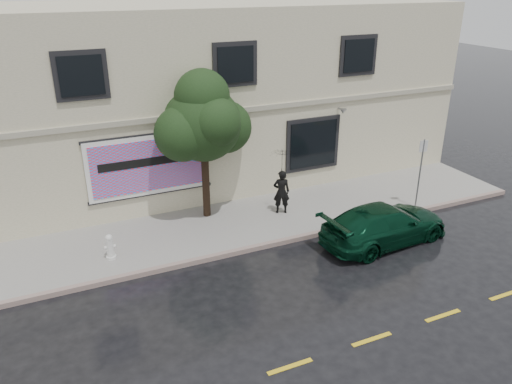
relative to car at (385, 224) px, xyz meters
name	(u,v)px	position (x,y,z in m)	size (l,w,h in m)	color
ground	(301,267)	(-3.20, -0.27, -0.64)	(90.00, 90.00, 0.00)	black
sidewalk	(256,220)	(-3.20, 2.98, -0.57)	(20.00, 3.50, 0.15)	gray
curb	(278,243)	(-3.20, 1.23, -0.57)	(20.00, 0.18, 0.16)	gray
road_marking	(372,339)	(-3.20, -3.77, -0.64)	(19.00, 0.12, 0.01)	gold
building	(200,91)	(-3.20, 8.73, 2.86)	(20.00, 8.12, 7.00)	beige
billboard	(150,165)	(-6.40, 4.65, 1.41)	(4.30, 0.16, 2.20)	white
car	(385,224)	(0.00, 0.00, 0.00)	(1.95, 4.42, 1.29)	#08301D
pedestrian	(281,192)	(-2.17, 3.05, 0.31)	(0.59, 0.38, 1.61)	black
umbrella	(282,161)	(-2.17, 3.05, 1.46)	(0.94, 0.94, 0.69)	black
street_tree	(203,124)	(-4.66, 3.93, 2.83)	(2.51, 2.51, 4.60)	black
fire_hydrant	(110,247)	(-8.26, 2.33, -0.11)	(0.33, 0.31, 0.79)	silver
sign_pole	(421,167)	(2.54, 1.43, 1.06)	(0.32, 0.06, 2.59)	gray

